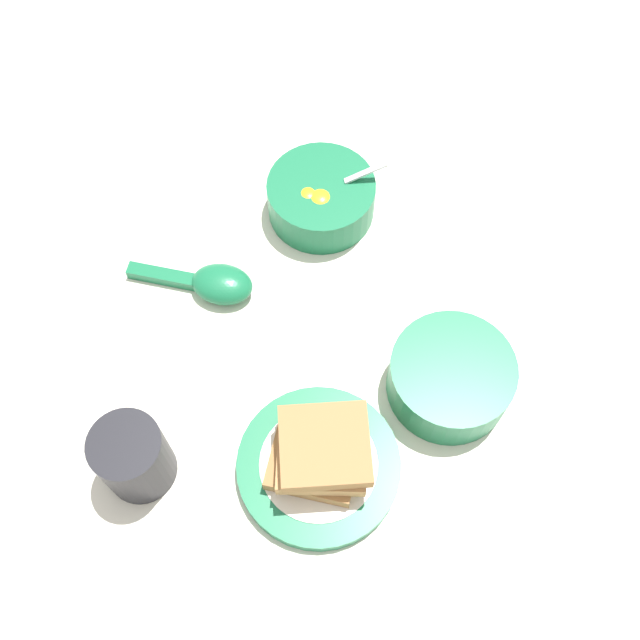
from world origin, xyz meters
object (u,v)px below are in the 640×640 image
Objects in this scene: toast_plate at (319,466)px; soup_spoon at (213,283)px; egg_bowl at (321,198)px; toast_sandwich at (320,451)px; drinking_cup at (133,457)px; congee_bowl at (451,377)px.

toast_plate is 1.10× the size of soup_spoon.
egg_bowl reaches higher than toast_sandwich.
drinking_cup reaches higher than toast_plate.
drinking_cup reaches higher than soup_spoon.
toast_sandwich reaches higher than congee_bowl.
soup_spoon is 0.23m from drinking_cup.
drinking_cup is (-0.38, 0.06, 0.02)m from egg_bowl.
congee_bowl is at bearing -94.23° from soup_spoon.
toast_plate is at bearing -129.30° from soup_spoon.
egg_bowl is at bearing 20.89° from toast_sandwich.
drinking_cup reaches higher than congee_bowl.
toast_plate is 0.04m from toast_sandwich.
congee_bowl is at bearing -53.00° from drinking_cup.
drinking_cup is at bearing 127.00° from congee_bowl.
egg_bowl is 1.15× the size of toast_sandwich.
congee_bowl reaches higher than toast_plate.
egg_bowl reaches higher than toast_plate.
egg_bowl reaches higher than soup_spoon.
soup_spoon is at bearing 85.77° from congee_bowl.
toast_sandwich is at bearing -128.45° from soup_spoon.
congee_bowl is at bearing -37.08° from toast_sandwich.
drinking_cup is (-0.23, -0.02, 0.03)m from soup_spoon.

